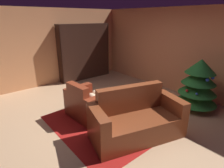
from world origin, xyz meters
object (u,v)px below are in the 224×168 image
(armchair_red, at_px, (88,105))
(coffee_table, at_px, (116,106))
(bookshelf_unit, at_px, (88,53))
(couch_red, at_px, (136,121))
(bottle_on_table, at_px, (111,103))
(book_stack_on_table, at_px, (116,103))
(decorated_tree, at_px, (198,84))

(armchair_red, height_order, coffee_table, armchair_red)
(coffee_table, bearing_deg, bookshelf_unit, 157.33)
(couch_red, xyz_separation_m, bottle_on_table, (-0.62, -0.11, 0.18))
(bookshelf_unit, distance_m, book_stack_on_table, 3.52)
(coffee_table, relative_size, book_stack_on_table, 2.95)
(bottle_on_table, relative_size, decorated_tree, 0.18)
(couch_red, height_order, bottle_on_table, couch_red)
(bookshelf_unit, xyz_separation_m, couch_red, (3.81, -1.38, -0.63))
(bookshelf_unit, xyz_separation_m, bottle_on_table, (3.20, -1.50, -0.45))
(couch_red, xyz_separation_m, coffee_table, (-0.65, 0.06, 0.04))
(bookshelf_unit, bearing_deg, book_stack_on_table, -22.99)
(armchair_red, bearing_deg, bottle_on_table, 17.79)
(coffee_table, distance_m, book_stack_on_table, 0.12)
(bookshelf_unit, height_order, book_stack_on_table, bookshelf_unit)
(decorated_tree, bearing_deg, armchair_red, -120.56)
(coffee_table, xyz_separation_m, bottle_on_table, (0.03, -0.18, 0.13))
(armchair_red, relative_size, couch_red, 0.54)
(coffee_table, bearing_deg, armchair_red, -147.42)
(armchair_red, distance_m, bottle_on_table, 0.68)
(decorated_tree, bearing_deg, couch_red, -94.47)
(couch_red, relative_size, decorated_tree, 1.49)
(bookshelf_unit, distance_m, couch_red, 4.11)
(book_stack_on_table, bearing_deg, bookshelf_unit, 157.01)
(bookshelf_unit, distance_m, bottle_on_table, 3.56)
(bottle_on_table, bearing_deg, armchair_red, -162.21)
(bookshelf_unit, height_order, couch_red, bookshelf_unit)
(armchair_red, height_order, book_stack_on_table, armchair_red)
(coffee_table, height_order, book_stack_on_table, book_stack_on_table)
(bottle_on_table, bearing_deg, decorated_tree, 70.22)
(armchair_red, relative_size, book_stack_on_table, 4.77)
(book_stack_on_table, bearing_deg, couch_red, -2.24)
(couch_red, distance_m, book_stack_on_table, 0.63)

